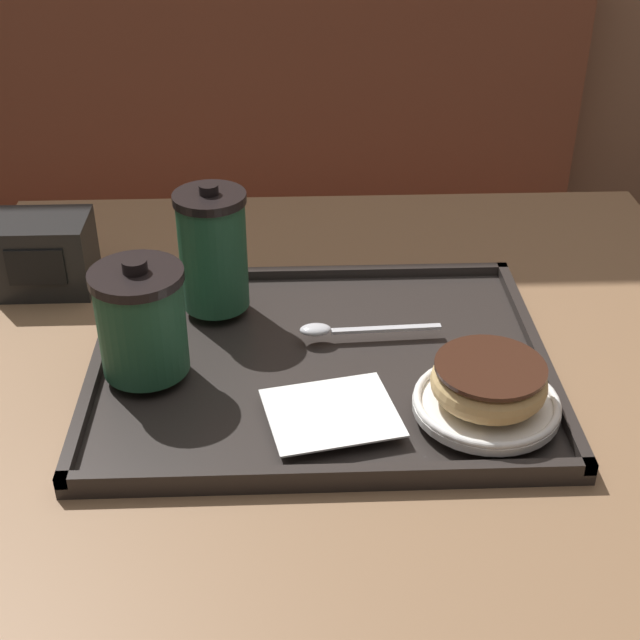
% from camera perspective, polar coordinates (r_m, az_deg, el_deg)
% --- Properties ---
extents(booth_bench, '(1.44, 0.44, 1.00)m').
position_cam_1_polar(booth_bench, '(1.95, -5.05, 1.45)').
color(booth_bench, brown).
rests_on(booth_bench, ground_plane).
extents(cafe_table, '(0.93, 0.87, 0.74)m').
position_cam_1_polar(cafe_table, '(1.10, 1.46, -10.15)').
color(cafe_table, '#846042').
rests_on(cafe_table, ground_plane).
extents(serving_tray, '(0.49, 0.39, 0.02)m').
position_cam_1_polar(serving_tray, '(0.97, 0.00, -2.86)').
color(serving_tray, '#282321').
rests_on(serving_tray, cafe_table).
extents(napkin_paper, '(0.14, 0.13, 0.00)m').
position_cam_1_polar(napkin_paper, '(0.87, 0.74, -5.95)').
color(napkin_paper, white).
rests_on(napkin_paper, serving_tray).
extents(coffee_cup_front, '(0.09, 0.09, 0.13)m').
position_cam_1_polar(coffee_cup_front, '(0.92, -11.36, -0.02)').
color(coffee_cup_front, '#235638').
rests_on(coffee_cup_front, serving_tray).
extents(coffee_cup_rear, '(0.08, 0.08, 0.15)m').
position_cam_1_polar(coffee_cup_rear, '(1.01, -6.87, 4.48)').
color(coffee_cup_rear, '#235638').
rests_on(coffee_cup_rear, serving_tray).
extents(plate_with_chocolate_donut, '(0.14, 0.14, 0.01)m').
position_cam_1_polar(plate_with_chocolate_donut, '(0.89, 10.59, -5.25)').
color(plate_with_chocolate_donut, white).
rests_on(plate_with_chocolate_donut, serving_tray).
extents(donut_chocolate_glazed, '(0.11, 0.11, 0.04)m').
position_cam_1_polar(donut_chocolate_glazed, '(0.87, 10.76, -3.87)').
color(donut_chocolate_glazed, '#DBB270').
rests_on(donut_chocolate_glazed, plate_with_chocolate_donut).
extents(spoon, '(0.16, 0.02, 0.01)m').
position_cam_1_polar(spoon, '(0.98, 1.14, -0.61)').
color(spoon, silver).
rests_on(spoon, serving_tray).
extents(napkin_dispenser, '(0.12, 0.09, 0.09)m').
position_cam_1_polar(napkin_dispenser, '(1.15, -17.21, 4.07)').
color(napkin_dispenser, black).
rests_on(napkin_dispenser, cafe_table).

